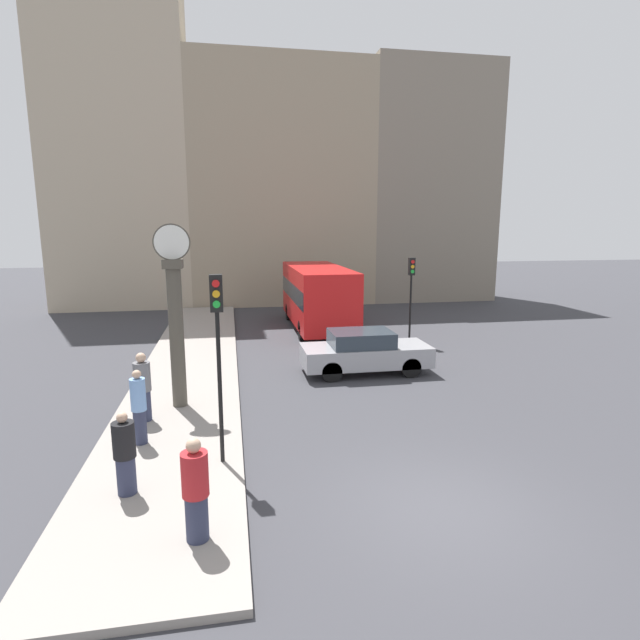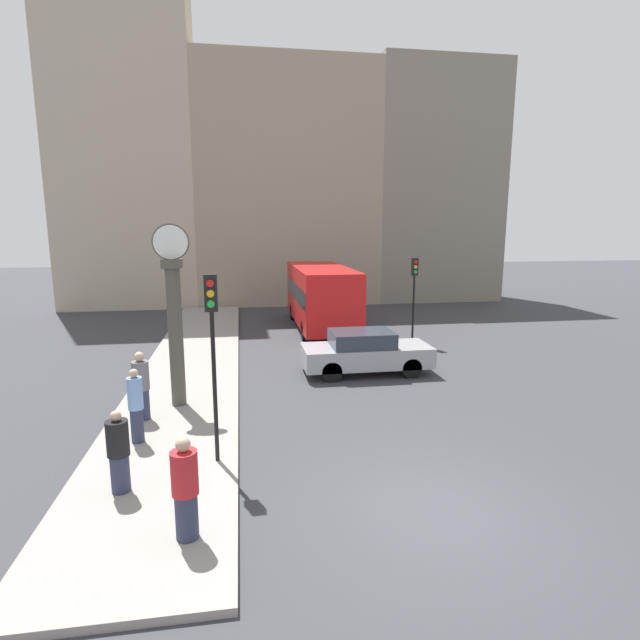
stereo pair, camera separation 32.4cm
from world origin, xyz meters
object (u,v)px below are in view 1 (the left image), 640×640
Objects in this scene: traffic_light_far at (411,283)px; street_clock at (176,322)px; traffic_light_near at (218,331)px; pedestrian_grey_jacket at (143,387)px; sedan_car at (364,352)px; pedestrian_red_top at (196,491)px; pedestrian_blue_stripe at (139,407)px; bus_distant at (317,294)px; pedestrian_black_jacket at (125,454)px.

traffic_light_far is 11.43m from street_clock.
pedestrian_grey_jacket is at bearing 126.72° from traffic_light_near.
sedan_car is 7.78m from pedestrian_grey_jacket.
pedestrian_red_top is (0.85, -6.40, -1.55)m from street_clock.
traffic_light_far is 0.75× the size of street_clock.
pedestrian_blue_stripe reaches higher than pedestrian_red_top.
traffic_light_far is at bearing 52.15° from traffic_light_near.
bus_distant is at bearing 131.17° from traffic_light_far.
street_clock is at bearing 108.21° from traffic_light_near.
pedestrian_black_jacket is at bearing 129.58° from pedestrian_red_top.
street_clock reaches higher than traffic_light_far.
pedestrian_black_jacket is (-1.77, -1.01, -2.08)m from traffic_light_near.
sedan_car is 0.55× the size of bus_distant.
bus_distant is 4.71× the size of pedestrian_red_top.
street_clock is at bearing 97.57° from pedestrian_red_top.
sedan_car is 9.88m from pedestrian_black_jacket.
pedestrian_red_top is at bearing -50.42° from pedestrian_black_jacket.
traffic_light_near reaches higher than bus_distant.
sedan_car is 2.47× the size of pedestrian_grey_jacket.
street_clock is (-6.09, -2.60, 1.77)m from sedan_car.
street_clock is (-5.81, -10.64, 0.77)m from bus_distant.
traffic_light_far is 2.14× the size of pedestrian_blue_stripe.
pedestrian_red_top is 2.20m from pedestrian_black_jacket.
pedestrian_blue_stripe reaches higher than sedan_car.
bus_distant is at bearing 67.48° from pedestrian_black_jacket.
bus_distant is 16.63m from pedestrian_black_jacket.
pedestrian_grey_jacket is (-10.09, -7.66, -1.67)m from traffic_light_far.
pedestrian_red_top is 0.98× the size of pedestrian_blue_stripe.
traffic_light_far is at bearing 57.19° from pedestrian_red_top.
traffic_light_near is at bearing -127.72° from sedan_car.
sedan_car is 8.43m from pedestrian_blue_stripe.
street_clock is (-1.22, 3.70, -0.48)m from traffic_light_near.
pedestrian_red_top is at bearing -120.22° from sedan_car.
pedestrian_red_top is at bearing -72.96° from pedestrian_grey_jacket.
traffic_light_far is at bearing 37.21° from pedestrian_grey_jacket.
sedan_car is 1.18× the size of traffic_light_far.
pedestrian_grey_jacket reaches higher than pedestrian_red_top.
traffic_light_far is 2.34× the size of pedestrian_black_jacket.
sedan_car is 1.11× the size of traffic_light_near.
pedestrian_black_jacket is (-9.83, -11.38, -1.78)m from traffic_light_far.
traffic_light_far is at bearing 49.19° from pedestrian_black_jacket.
traffic_light_near is at bearing -71.79° from street_clock.
pedestrian_red_top is at bearing -106.25° from bus_distant.
pedestrian_blue_stripe is 2.28m from pedestrian_black_jacket.
traffic_light_far is 2.18× the size of pedestrian_red_top.
street_clock reaches higher than pedestrian_blue_stripe.
bus_distant is 4.62× the size of pedestrian_blue_stripe.
pedestrian_grey_jacket is (-0.14, 1.45, 0.01)m from pedestrian_blue_stripe.
sedan_car is at bearing 23.15° from street_clock.
traffic_light_near is (-4.88, -6.30, 2.25)m from sedan_car.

